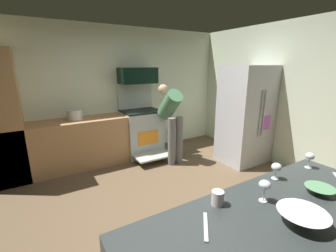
% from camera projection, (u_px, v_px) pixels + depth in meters
% --- Properties ---
extents(ground_plane, '(5.20, 4.80, 0.02)m').
position_uv_depth(ground_plane, '(172.00, 208.00, 3.05)').
color(ground_plane, brown).
extents(wall_back, '(5.20, 0.12, 2.60)m').
position_uv_depth(wall_back, '(112.00, 93.00, 4.65)').
color(wall_back, silver).
rests_on(wall_back, ground).
extents(wall_right, '(0.12, 4.80, 2.60)m').
position_uv_depth(wall_right, '(296.00, 98.00, 3.96)').
color(wall_right, silver).
rests_on(wall_right, ground).
extents(lower_cabinet_run, '(2.40, 0.60, 0.90)m').
position_uv_depth(lower_cabinet_run, '(73.00, 144.00, 4.12)').
color(lower_cabinet_run, '#B07E52').
rests_on(lower_cabinet_run, ground).
extents(cabinet_column, '(0.60, 0.60, 2.10)m').
position_uv_depth(cabinet_column, '(0.00, 119.00, 3.47)').
color(cabinet_column, '#B07E52').
rests_on(cabinet_column, ground).
extents(oven_range, '(0.76, 1.06, 1.49)m').
position_uv_depth(oven_range, '(141.00, 131.00, 4.77)').
color(oven_range, '#B4BBB5').
rests_on(oven_range, ground).
extents(microwave, '(0.74, 0.38, 0.32)m').
position_uv_depth(microwave, '(138.00, 76.00, 4.55)').
color(microwave, black).
rests_on(microwave, oven_range).
extents(refrigerator, '(0.88, 0.73, 1.85)m').
position_uv_depth(refrigerator, '(245.00, 115.00, 4.32)').
color(refrigerator, '#BBBAC0').
rests_on(refrigerator, ground).
extents(person_cook, '(0.31, 0.66, 1.49)m').
position_uv_depth(person_cook, '(171.00, 117.00, 4.30)').
color(person_cook, slate).
rests_on(person_cook, ground).
extents(mixing_bowl_large, '(0.21, 0.21, 0.05)m').
position_uv_depth(mixing_bowl_large, '(320.00, 190.00, 1.73)').
color(mixing_bowl_large, '#599161').
rests_on(mixing_bowl_large, counter_island).
extents(mixing_bowl_small, '(0.30, 0.30, 0.09)m').
position_uv_depth(mixing_bowl_small, '(302.00, 218.00, 1.39)').
color(mixing_bowl_small, white).
rests_on(mixing_bowl_small, counter_island).
extents(wine_glass_near, '(0.08, 0.08, 0.15)m').
position_uv_depth(wine_glass_near, '(276.00, 168.00, 1.93)').
color(wine_glass_near, silver).
rests_on(wine_glass_near, counter_island).
extents(wine_glass_mid, '(0.08, 0.08, 0.15)m').
position_uv_depth(wine_glass_mid, '(310.00, 157.00, 2.14)').
color(wine_glass_mid, silver).
rests_on(wine_glass_mid, counter_island).
extents(wine_glass_far, '(0.08, 0.08, 0.17)m').
position_uv_depth(wine_glass_far, '(265.00, 185.00, 1.61)').
color(wine_glass_far, silver).
rests_on(wine_glass_far, counter_island).
extents(mug_coffee, '(0.09, 0.09, 0.10)m').
position_uv_depth(mug_coffee, '(218.00, 198.00, 1.59)').
color(mug_coffee, silver).
rests_on(mug_coffee, counter_island).
extents(knife_chef, '(0.18, 0.22, 0.01)m').
position_uv_depth(knife_chef, '(206.00, 226.00, 1.38)').
color(knife_chef, '#B7BABF').
rests_on(knife_chef, counter_island).
extents(stock_pot, '(0.26, 0.26, 0.19)m').
position_uv_depth(stock_pot, '(75.00, 115.00, 4.02)').
color(stock_pot, '#B8BBBD').
rests_on(stock_pot, lower_cabinet_run).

